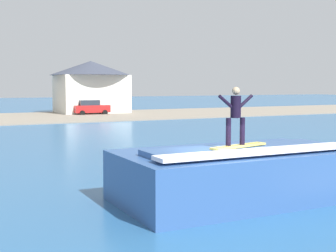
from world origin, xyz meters
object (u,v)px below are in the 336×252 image
wave_crest (234,174)px  surfboard (239,146)px  house_gabled_white (91,84)px  surfer (236,113)px  car_far_shore (91,107)px

wave_crest → surfboard: 1.15m
wave_crest → house_gabled_white: 48.72m
surfer → house_gabled_white: 49.24m
wave_crest → surfboard: bearing=-111.8°
surfboard → surfer: (-0.13, 0.01, 1.04)m
wave_crest → surfboard: surfboard is taller
car_far_shore → surfboard: bearing=-101.4°
car_far_shore → house_gabled_white: bearing=72.1°
wave_crest → car_far_shore: car_far_shore is taller
wave_crest → car_far_shore: 44.72m
wave_crest → car_far_shore: (8.71, 43.87, 0.09)m
house_gabled_white → wave_crest: bearing=-101.8°
house_gabled_white → surfboard: bearing=-101.9°
wave_crest → car_far_shore: size_ratio=1.70×
wave_crest → surfboard: (-0.22, -0.55, 0.99)m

